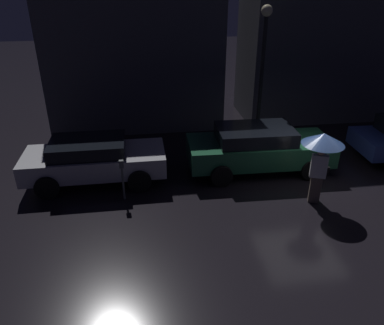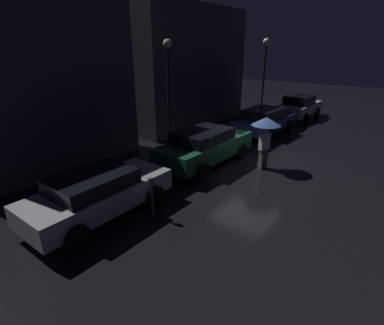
# 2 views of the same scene
# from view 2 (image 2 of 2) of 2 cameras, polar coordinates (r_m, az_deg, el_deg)

# --- Properties ---
(ground_plane) EXTENTS (60.00, 60.00, 0.00)m
(ground_plane) POSITION_cam_2_polar(r_m,az_deg,el_deg) (12.63, 10.79, -0.19)
(ground_plane) COLOR black
(building_facade_left) EXTENTS (6.80, 3.00, 6.29)m
(building_facade_left) POSITION_cam_2_polar(r_m,az_deg,el_deg) (13.05, -26.93, 12.92)
(building_facade_left) COLOR #3D3D47
(building_facade_left) RESTS_ON ground
(building_facade_right) EXTENTS (8.59, 3.00, 6.68)m
(building_facade_right) POSITION_cam_2_polar(r_m,az_deg,el_deg) (18.71, -1.14, 17.65)
(building_facade_right) COLOR #3D3D47
(building_facade_right) RESTS_ON ground
(parked_car_silver) EXTENTS (4.20, 1.90, 1.37)m
(parked_car_silver) POSITION_cam_2_polar(r_m,az_deg,el_deg) (8.74, -17.43, -5.61)
(parked_car_silver) COLOR #B7B7BF
(parked_car_silver) RESTS_ON ground
(parked_car_green) EXTENTS (4.59, 1.98, 1.47)m
(parked_car_green) POSITION_cam_2_polar(r_m,az_deg,el_deg) (12.12, 2.46, 3.20)
(parked_car_green) COLOR #1E5638
(parked_car_green) RESTS_ON ground
(parked_car_blue) EXTENTS (4.28, 2.02, 1.42)m
(parked_car_blue) POSITION_cam_2_polar(r_m,az_deg,el_deg) (16.90, 13.53, 7.80)
(parked_car_blue) COLOR navy
(parked_car_blue) RESTS_ON ground
(parked_car_white) EXTENTS (4.01, 1.94, 1.49)m
(parked_car_white) POSITION_cam_2_polar(r_m,az_deg,el_deg) (21.61, 19.75, 10.06)
(parked_car_white) COLOR silver
(parked_car_white) RESTS_ON ground
(pedestrian_with_umbrella) EXTENTS (1.11, 1.11, 2.06)m
(pedestrian_with_umbrella) POSITION_cam_2_polar(r_m,az_deg,el_deg) (11.74, 13.89, 6.48)
(pedestrian_with_umbrella) COLOR #66564C
(pedestrian_with_umbrella) RESTS_ON ground
(parking_meter) EXTENTS (0.12, 0.10, 1.22)m
(parking_meter) POSITION_cam_2_polar(r_m,az_deg,el_deg) (8.38, -7.68, -5.83)
(parking_meter) COLOR #4C5154
(parking_meter) RESTS_ON ground
(street_lamp_near) EXTENTS (0.39, 0.39, 4.83)m
(street_lamp_near) POSITION_cam_2_polar(r_m,az_deg,el_deg) (13.80, -4.52, 15.68)
(street_lamp_near) COLOR black
(street_lamp_near) RESTS_ON ground
(street_lamp_far) EXTENTS (0.48, 0.48, 5.03)m
(street_lamp_far) POSITION_cam_2_polar(r_m,az_deg,el_deg) (22.02, 13.74, 18.48)
(street_lamp_far) COLOR black
(street_lamp_far) RESTS_ON ground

